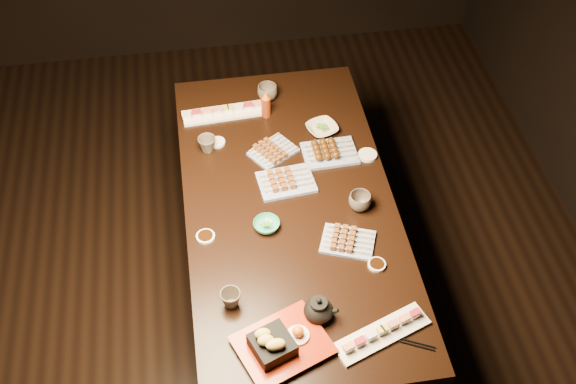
# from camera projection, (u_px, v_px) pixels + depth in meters

# --- Properties ---
(ground) EXTENTS (5.00, 5.00, 0.00)m
(ground) POSITION_uv_depth(u_px,v_px,m) (226.00, 359.00, 3.43)
(ground) COLOR black
(ground) RESTS_ON ground
(dining_table) EXTENTS (0.94, 1.82, 0.75)m
(dining_table) POSITION_uv_depth(u_px,v_px,m) (290.00, 257.00, 3.37)
(dining_table) COLOR black
(dining_table) RESTS_ON ground
(sushi_platter_near) EXTENTS (0.39, 0.23, 0.05)m
(sushi_platter_near) POSITION_uv_depth(u_px,v_px,m) (382.00, 331.00, 2.64)
(sushi_platter_near) COLOR white
(sushi_platter_near) RESTS_ON dining_table
(sushi_platter_far) EXTENTS (0.39, 0.13, 0.05)m
(sushi_platter_far) POSITION_uv_depth(u_px,v_px,m) (223.00, 111.00, 3.48)
(sushi_platter_far) COLOR white
(sushi_platter_far) RESTS_ON dining_table
(yakitori_plate_center) EXTENTS (0.26, 0.20, 0.06)m
(yakitori_plate_center) POSITION_uv_depth(u_px,v_px,m) (286.00, 179.00, 3.16)
(yakitori_plate_center) COLOR #828EB6
(yakitori_plate_center) RESTS_ON dining_table
(yakitori_plate_right) EXTENTS (0.25, 0.22, 0.05)m
(yakitori_plate_right) POSITION_uv_depth(u_px,v_px,m) (348.00, 239.00, 2.93)
(yakitori_plate_right) COLOR #828EB6
(yakitori_plate_right) RESTS_ON dining_table
(yakitori_plate_left) EXTENTS (0.25, 0.23, 0.05)m
(yakitori_plate_left) POSITION_uv_depth(u_px,v_px,m) (273.00, 149.00, 3.29)
(yakitori_plate_left) COLOR #828EB6
(yakitori_plate_left) RESTS_ON dining_table
(tsukune_plate) EXTENTS (0.25, 0.19, 0.06)m
(tsukune_plate) POSITION_uv_depth(u_px,v_px,m) (330.00, 150.00, 3.28)
(tsukune_plate) COLOR #828EB6
(tsukune_plate) RESTS_ON dining_table
(edamame_bowl_green) EXTENTS (0.14, 0.14, 0.03)m
(edamame_bowl_green) POSITION_uv_depth(u_px,v_px,m) (267.00, 225.00, 2.99)
(edamame_bowl_green) COLOR #339D78
(edamame_bowl_green) RESTS_ON dining_table
(edamame_bowl_cream) EXTENTS (0.18, 0.18, 0.03)m
(edamame_bowl_cream) POSITION_uv_depth(u_px,v_px,m) (322.00, 129.00, 3.40)
(edamame_bowl_cream) COLOR beige
(edamame_bowl_cream) RESTS_ON dining_table
(tempura_tray) EXTENTS (0.39, 0.36, 0.12)m
(tempura_tray) POSITION_uv_depth(u_px,v_px,m) (283.00, 339.00, 2.58)
(tempura_tray) COLOR black
(tempura_tray) RESTS_ON dining_table
(teacup_near_left) EXTENTS (0.09, 0.09, 0.07)m
(teacup_near_left) POSITION_uv_depth(u_px,v_px,m) (231.00, 299.00, 2.72)
(teacup_near_left) COLOR #4E453C
(teacup_near_left) RESTS_ON dining_table
(teacup_mid_right) EXTENTS (0.10, 0.10, 0.08)m
(teacup_mid_right) POSITION_uv_depth(u_px,v_px,m) (360.00, 201.00, 3.06)
(teacup_mid_right) COLOR #4E453C
(teacup_mid_right) RESTS_ON dining_table
(teacup_far_left) EXTENTS (0.10, 0.10, 0.08)m
(teacup_far_left) POSITION_uv_depth(u_px,v_px,m) (207.00, 144.00, 3.30)
(teacup_far_left) COLOR #4E453C
(teacup_far_left) RESTS_ON dining_table
(teacup_far_right) EXTENTS (0.12, 0.12, 0.08)m
(teacup_far_right) POSITION_uv_depth(u_px,v_px,m) (267.00, 92.00, 3.55)
(teacup_far_right) COLOR #4E453C
(teacup_far_right) RESTS_ON dining_table
(teapot) EXTENTS (0.17, 0.17, 0.11)m
(teapot) POSITION_uv_depth(u_px,v_px,m) (318.00, 308.00, 2.67)
(teapot) COLOR black
(teapot) RESTS_ON dining_table
(condiment_bottle) EXTENTS (0.06, 0.06, 0.14)m
(condiment_bottle) POSITION_uv_depth(u_px,v_px,m) (266.00, 104.00, 3.44)
(condiment_bottle) COLOR maroon
(condiment_bottle) RESTS_ON dining_table
(sauce_dish_west) EXTENTS (0.09, 0.09, 0.01)m
(sauce_dish_west) POSITION_uv_depth(u_px,v_px,m) (206.00, 237.00, 2.97)
(sauce_dish_west) COLOR white
(sauce_dish_west) RESTS_ON dining_table
(sauce_dish_east) EXTENTS (0.09, 0.09, 0.02)m
(sauce_dish_east) POSITION_uv_depth(u_px,v_px,m) (368.00, 155.00, 3.29)
(sauce_dish_east) COLOR white
(sauce_dish_east) RESTS_ON dining_table
(sauce_dish_se) EXTENTS (0.09, 0.09, 0.01)m
(sauce_dish_se) POSITION_uv_depth(u_px,v_px,m) (377.00, 265.00, 2.87)
(sauce_dish_se) COLOR white
(sauce_dish_se) RESTS_ON dining_table
(sauce_dish_nw) EXTENTS (0.07, 0.07, 0.01)m
(sauce_dish_nw) POSITION_uv_depth(u_px,v_px,m) (217.00, 142.00, 3.35)
(sauce_dish_nw) COLOR white
(sauce_dish_nw) RESTS_ON dining_table
(chopsticks_near) EXTENTS (0.19, 0.18, 0.01)m
(chopsticks_near) POSITION_uv_depth(u_px,v_px,m) (260.00, 336.00, 2.65)
(chopsticks_near) COLOR black
(chopsticks_near) RESTS_ON dining_table
(chopsticks_se) EXTENTS (0.22, 0.12, 0.01)m
(chopsticks_se) POSITION_uv_depth(u_px,v_px,m) (403.00, 341.00, 2.64)
(chopsticks_se) COLOR black
(chopsticks_se) RESTS_ON dining_table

